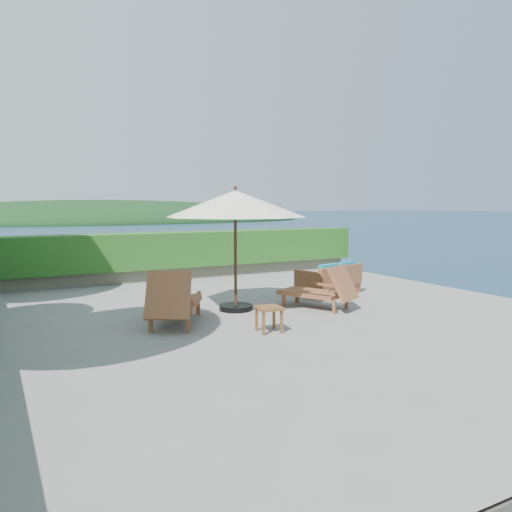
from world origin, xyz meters
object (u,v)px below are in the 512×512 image
lounge_left (174,301)px  side_table (269,311)px  lounge_right (321,290)px  wicker_loveseat (330,282)px  patio_umbrella (235,205)px

lounge_left → side_table: 1.75m
lounge_right → side_table: (-1.90, -1.14, -0.03)m
lounge_left → wicker_loveseat: size_ratio=1.10×
lounge_left → wicker_loveseat: lounge_left is taller
lounge_right → side_table: 2.22m
lounge_right → side_table: bearing=-175.1°
patio_umbrella → lounge_left: 2.38m
lounge_left → side_table: bearing=-15.0°
patio_umbrella → lounge_left: bearing=-157.3°
lounge_left → side_table: (1.25, -1.21, -0.08)m
patio_umbrella → wicker_loveseat: (2.76, 0.50, -1.84)m
lounge_right → wicker_loveseat: lounge_right is taller
lounge_left → wicker_loveseat: bearing=44.0°
lounge_left → wicker_loveseat: 4.44m
wicker_loveseat → side_table: bearing=-158.4°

